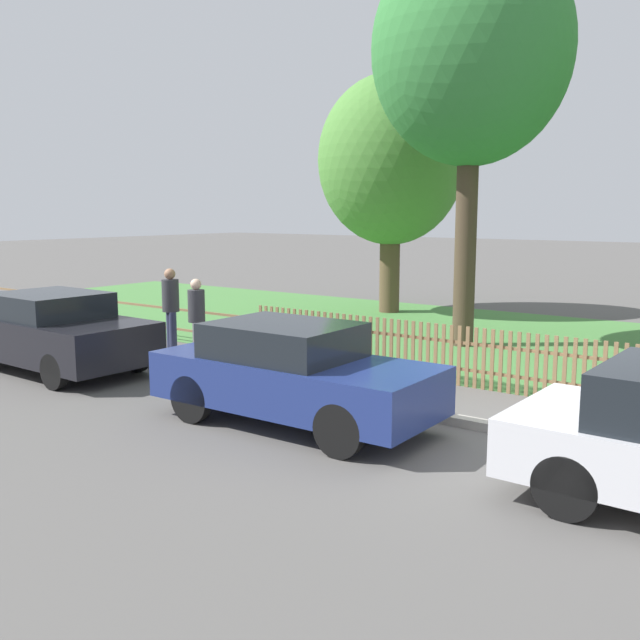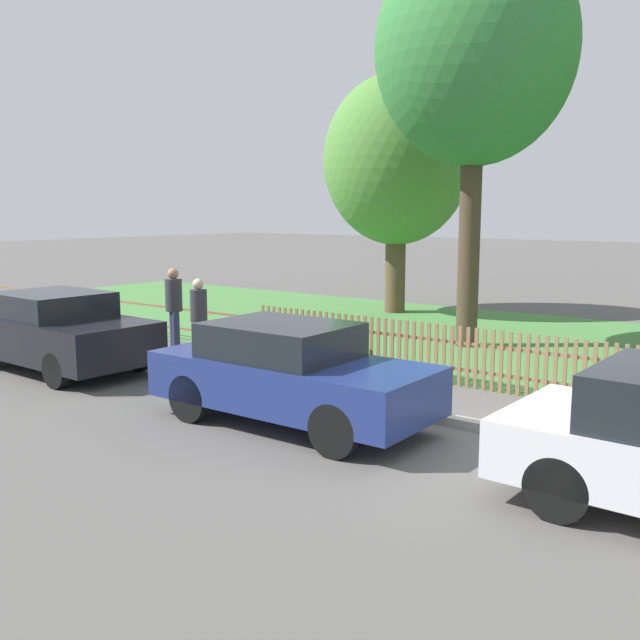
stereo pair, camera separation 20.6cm
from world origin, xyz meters
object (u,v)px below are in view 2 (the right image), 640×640
Objects in this scene: tree_nearest_kerb at (397,161)px; pedestrian_by_lamp at (199,315)px; parked_car_silver_hatchback at (58,331)px; covered_motorcycle at (311,339)px; tree_behind_motorcycle at (475,51)px; parked_car_black_saloon at (290,373)px; pedestrian_near_fence at (174,304)px.

tree_nearest_kerb is 8.62m from pedestrian_by_lamp.
parked_car_silver_hatchback reaches higher than covered_motorcycle.
covered_motorcycle is 2.33m from pedestrian_by_lamp.
tree_nearest_kerb reaches higher than parked_car_silver_hatchback.
tree_behind_motorcycle reaches higher than covered_motorcycle.
parked_car_black_saloon is at bearing 23.27° from pedestrian_by_lamp.
pedestrian_by_lamp reaches higher than parked_car_black_saloon.
covered_motorcycle is 0.30× the size of tree_nearest_kerb.
covered_motorcycle is at bearing 36.26° from parked_car_silver_hatchback.
pedestrian_by_lamp is at bearing -170.45° from pedestrian_near_fence.
pedestrian_near_fence is (-0.68, -7.53, -3.23)m from tree_nearest_kerb.
pedestrian_by_lamp is (-3.94, 2.07, 0.19)m from parked_car_black_saloon.
tree_nearest_kerb is 4.12× the size of pedestrian_by_lamp.
tree_behind_motorcycle is 4.93× the size of pedestrian_near_fence.
tree_behind_motorcycle reaches higher than pedestrian_near_fence.
covered_motorcycle is at bearing 122.08° from parked_car_black_saloon.
pedestrian_by_lamp is at bearing -162.66° from covered_motorcycle.
tree_nearest_kerb is 8.22m from pedestrian_near_fence.
pedestrian_near_fence is (-3.41, -0.16, 0.36)m from covered_motorcycle.
tree_nearest_kerb reaches higher than pedestrian_near_fence.
parked_car_black_saloon is at bearing -84.98° from tree_behind_motorcycle.
tree_behind_motorcycle is at bearing -41.72° from tree_nearest_kerb.
parked_car_silver_hatchback is at bearing 178.80° from parked_car_black_saloon.
parked_car_silver_hatchback is at bearing -75.75° from pedestrian_by_lamp.
tree_nearest_kerb is at bearing 138.28° from tree_behind_motorcycle.
parked_car_black_saloon is at bearing 0.99° from parked_car_silver_hatchback.
parked_car_black_saloon is 5.70m from pedestrian_near_fence.
tree_nearest_kerb is at bearing 113.15° from parked_car_black_saloon.
tree_behind_motorcycle is 7.61m from pedestrian_by_lamp.
pedestrian_by_lamp is at bearing -126.71° from tree_behind_motorcycle.
parked_car_silver_hatchback is at bearing -95.83° from tree_nearest_kerb.
pedestrian_by_lamp is at bearing 151.57° from parked_car_black_saloon.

